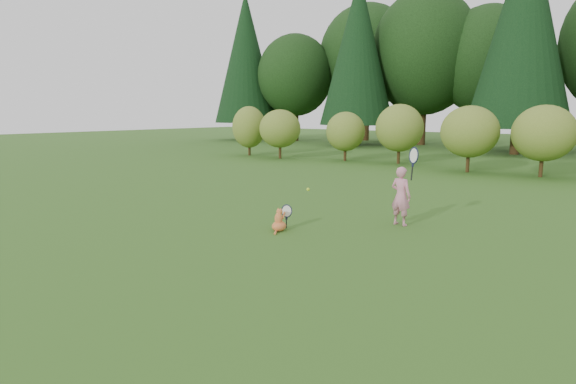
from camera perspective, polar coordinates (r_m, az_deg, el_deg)
The scene contains 6 objects.
ground at distance 9.86m, azimuth -3.77°, elevation -4.51°, with size 100.00×100.00×0.00m, color #2C5518.
shrub_row at distance 21.16m, azimuth 20.27°, elevation 6.24°, with size 28.00×3.00×2.80m, color #5E7324, non-canonical shape.
woodland_backdrop at distance 31.25m, azimuth 26.77°, elevation 17.92°, with size 48.00×10.00×15.00m, color black, non-canonical shape.
child at distance 10.40m, azimuth 13.27°, elevation -0.31°, with size 0.71×0.45×1.88m.
cat at distance 9.73m, azimuth -1.03°, elevation -3.22°, with size 0.37×0.63×0.65m.
tennis_ball at distance 10.18m, azimuth 2.40°, elevation 0.31°, with size 0.07×0.07×0.07m.
Camera 1 is at (6.34, -7.17, 2.38)m, focal length 30.00 mm.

